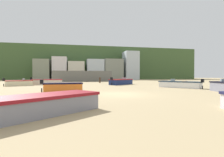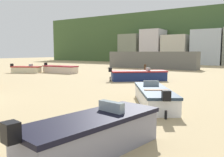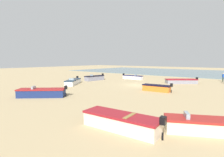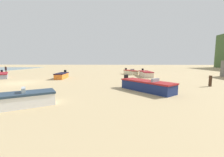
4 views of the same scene
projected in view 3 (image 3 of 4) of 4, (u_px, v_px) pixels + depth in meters
The scene contains 11 objects.
ground_plane at pixel (137, 85), 27.67m from camera, with size 160.00×160.00×0.00m, color tan.
tidal_water at pixel (192, 72), 55.97m from camera, with size 80.00×36.00×0.06m, color slate.
boat_grey_0 at pixel (181, 81), 29.66m from camera, with size 5.09×4.44×1.08m.
boat_orange_1 at pixel (157, 88), 22.26m from camera, with size 3.83×1.50×1.15m.
boat_navy_2 at pixel (42, 93), 18.84m from camera, with size 4.77×4.39×1.22m.
boat_white_3 at pixel (133, 77), 36.45m from camera, with size 4.64×1.20×1.11m.
boat_white_4 at pixel (73, 82), 28.73m from camera, with size 3.91×4.94×1.12m.
boat_cream_5 at pixel (198, 125), 9.54m from camera, with size 3.77×2.76×1.14m.
boat_grey_6 at pixel (94, 78), 34.16m from camera, with size 2.04×4.33×1.26m.
boat_cream_7 at pixel (121, 122), 9.98m from camera, with size 4.95×1.73×1.22m.
beach_walker_foreground at pixel (223, 77), 32.09m from camera, with size 0.38×0.54×1.62m.
Camera 3 is at (-13.65, 24.09, 3.99)m, focal length 27.78 mm.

